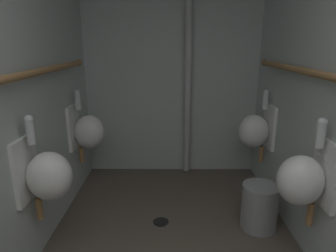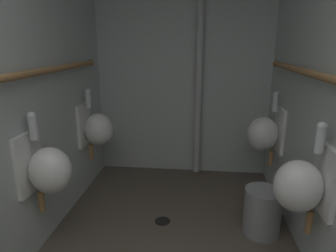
# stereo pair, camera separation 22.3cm
# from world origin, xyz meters

# --- Properties ---
(wall_left) EXTENTS (0.06, 3.40, 2.71)m
(wall_left) POSITION_xyz_m (-1.03, 1.64, 1.35)
(wall_left) COLOR #B6BFBB
(wall_left) RESTS_ON ground
(wall_back) EXTENTS (2.12, 0.06, 2.71)m
(wall_back) POSITION_xyz_m (0.00, 3.31, 1.35)
(wall_back) COLOR #B6BFBB
(wall_back) RESTS_ON ground
(urinal_left_mid) EXTENTS (0.32, 0.30, 0.76)m
(urinal_left_mid) POSITION_xyz_m (-0.85, 1.67, 0.69)
(urinal_left_mid) COLOR white
(urinal_left_far) EXTENTS (0.32, 0.30, 0.76)m
(urinal_left_far) POSITION_xyz_m (-0.85, 2.69, 0.69)
(urinal_left_far) COLOR white
(urinal_right_mid) EXTENTS (0.32, 0.30, 0.76)m
(urinal_right_mid) POSITION_xyz_m (0.85, 1.62, 0.69)
(urinal_right_mid) COLOR white
(urinal_right_far) EXTENTS (0.32, 0.30, 0.76)m
(urinal_right_far) POSITION_xyz_m (0.85, 2.72, 0.69)
(urinal_right_far) COLOR white
(supply_pipe_left) EXTENTS (0.06, 2.59, 0.06)m
(supply_pipe_left) POSITION_xyz_m (-0.94, 1.63, 1.34)
(supply_pipe_left) COLOR #9E7042
(supply_pipe_right) EXTENTS (0.06, 2.59, 0.06)m
(supply_pipe_right) POSITION_xyz_m (0.94, 1.65, 1.34)
(supply_pipe_right) COLOR #9E7042
(standpipe_back_wall) EXTENTS (0.08, 0.08, 2.66)m
(standpipe_back_wall) POSITION_xyz_m (0.18, 3.20, 1.35)
(standpipe_back_wall) COLOR #B2B2B2
(standpipe_back_wall) RESTS_ON ground
(floor_drain) EXTENTS (0.14, 0.14, 0.01)m
(floor_drain) POSITION_xyz_m (-0.10, 2.14, 0.00)
(floor_drain) COLOR black
(floor_drain) RESTS_ON ground
(waste_bin) EXTENTS (0.30, 0.30, 0.39)m
(waste_bin) POSITION_xyz_m (0.74, 2.08, 0.20)
(waste_bin) COLOR gray
(waste_bin) RESTS_ON ground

